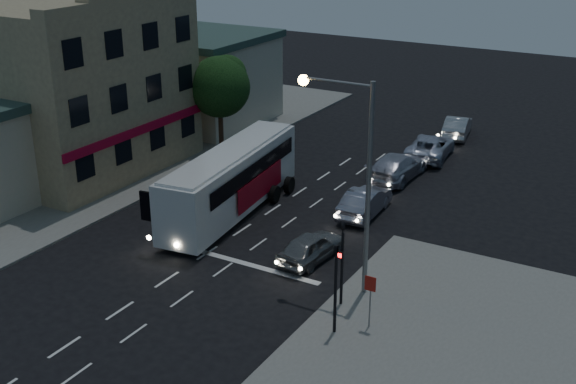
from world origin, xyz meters
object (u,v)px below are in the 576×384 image
Objects in this scene: traffic_signal_side at (336,278)px; streetlight at (354,163)px; car_suv at (311,247)px; car_extra at (457,127)px; traffic_signal_main at (342,253)px; tour_bus at (231,179)px; car_sedan_a at (365,202)px; street_tree at (220,84)px; car_sedan_b at (397,166)px; regulatory_sign at (370,293)px; car_sedan_c at (430,146)px.

streetlight is at bearing 105.70° from traffic_signal_side.
car_extra is (-0.07, 22.00, 0.05)m from car_suv.
car_extra is 24.29m from streetlight.
car_extra is at bearing 97.04° from traffic_signal_main.
traffic_signal_main is (9.25, -5.78, 0.51)m from tour_bus.
car_sedan_a is (-0.03, 6.08, 0.05)m from car_suv.
street_tree is (-16.51, 16.22, 2.08)m from traffic_signal_side.
traffic_signal_main is (3.09, -25.02, 1.68)m from car_extra.
street_tree is (-6.56, 8.47, 2.59)m from tour_bus.
car_sedan_b reaches higher than car_extra.
traffic_signal_main is 2.14m from regulatory_sign.
car_sedan_b reaches higher than car_suv.
regulatory_sign reaches higher than car_sedan_c.
tour_bus reaches higher than car_extra.
traffic_signal_side is 0.46× the size of streetlight.
car_sedan_b is at bearing 103.51° from traffic_signal_main.
traffic_signal_side is (3.75, -11.08, 1.69)m from car_sedan_a.
tour_bus is 11.02m from street_tree.
car_suv is 0.98× the size of traffic_signal_main.
car_sedan_c is at bearing -83.64° from car_suv.
traffic_signal_side is (4.30, -16.97, 1.63)m from car_sedan_b.
streetlight reaches higher than car_suv.
car_sedan_a is 0.72× the size of street_tree.
car_sedan_c is (-0.20, 16.76, 0.05)m from car_suv.
car_suv is 0.98× the size of traffic_signal_side.
car_sedan_c is 22.17m from traffic_signal_side.
street_tree is (-12.78, 11.22, 3.81)m from car_suv.
regulatory_sign is at bearing 43.92° from traffic_signal_side.
car_suv is 5.98m from streetlight.
streetlight is (2.84, -23.60, 5.00)m from car_extra.
street_tree reaches higher than traffic_signal_side.
streetlight is (-0.96, 3.40, 3.31)m from traffic_signal_side.
traffic_signal_side is 1.86× the size of regulatory_sign.
streetlight is at bearing 87.30° from car_extra.
street_tree is (-15.55, 12.82, -1.23)m from streetlight.
tour_bus is 2.93× the size of car_suv.
car_suv is 17.43m from street_tree.
streetlight is at bearing -39.51° from street_tree.
regulatory_sign reaches higher than car_extra.
car_sedan_b is 15.50m from traffic_signal_main.
traffic_signal_side reaches higher than car_extra.
tour_bus reaches higher than regulatory_sign.
traffic_signal_main is 3.61m from streetlight.
traffic_signal_side is (3.79, -27.00, 1.68)m from car_extra.
traffic_signal_main is at bearing 104.64° from car_sedan_b.
car_sedan_c is 20.11m from traffic_signal_main.
streetlight reaches higher than traffic_signal_side.
regulatory_sign reaches higher than car_sedan_a.
traffic_signal_main is at bearing 93.36° from car_sedan_c.
tour_bus is 12.62m from traffic_signal_side.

